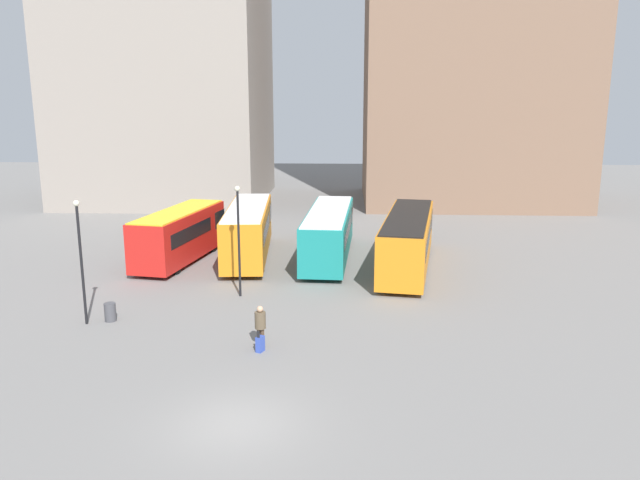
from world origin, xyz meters
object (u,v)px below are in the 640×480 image
Objects in this scene: lamp_post_1 at (239,232)px; bus_3 at (408,239)px; lamp_post_0 at (81,252)px; bus_0 at (180,234)px; trash_bin at (110,312)px; bus_1 at (248,230)px; traveler at (260,323)px; suitcase at (260,344)px; bus_2 at (329,232)px.

bus_3 is at bearing 33.78° from lamp_post_1.
bus_3 is 18.62m from lamp_post_0.
lamp_post_1 reaches higher than bus_3.
bus_0 is at bearing 83.29° from lamp_post_0.
bus_0 is 0.75× the size of bus_3.
bus_0 is 10.97× the size of trash_bin.
bus_1 reaches higher than traveler.
lamp_post_1 is (-2.03, 7.15, 3.03)m from suitcase.
traveler reaches higher than suitcase.
lamp_post_1 reaches higher than suitcase.
lamp_post_1 is at bearing -134.82° from bus_0.
traveler is at bearing 28.94° from suitcase.
lamp_post_0 is 0.99× the size of lamp_post_1.
bus_0 is 8.68m from lamp_post_1.
bus_1 is 13.62m from lamp_post_0.
bus_3 is 17.59m from trash_bin.
bus_0 is 11.51m from lamp_post_0.
lamp_post_0 is 6.65× the size of trash_bin.
traveler is 0.31× the size of lamp_post_0.
trash_bin is (-7.33, 3.21, 0.10)m from suitcase.
lamp_post_0 is 3.08m from trash_bin.
bus_1 is at bearing -65.17° from bus_0.
bus_0 reaches higher than traveler.
bus_1 is 0.95× the size of bus_2.
traveler is at bearing -20.31° from trash_bin.
bus_2 is 9.33m from lamp_post_1.
bus_0 is at bearing 49.33° from suitcase.
lamp_post_0 reaches higher than bus_1.
bus_2 is 15.50m from suitcase.
bus_2 is 0.95× the size of bus_3.
bus_1 reaches higher than trash_bin.
suitcase is (2.86, -15.20, -1.47)m from bus_1.
lamp_post_0 is (-10.55, -12.47, 1.63)m from bus_2.
bus_1 is at bearing 69.54° from trash_bin.
bus_2 is at bearing 14.64° from suitcase.
bus_2 is 15.47m from trash_bin.
lamp_post_0 reaches higher than traveler.
bus_2 reaches higher than traveler.
bus_2 is 2.07× the size of lamp_post_1.
suitcase is 9.24m from lamp_post_0.
traveler is (6.90, -13.60, -0.69)m from bus_0.
bus_3 is (14.01, -0.88, 0.02)m from bus_0.
lamp_post_0 is at bearing 142.57° from bus_2.
bus_0 reaches higher than suitcase.
trash_bin is (-0.38, -10.90, -1.30)m from bus_0.
bus_1 is (4.09, 1.09, 0.07)m from bus_0.
bus_2 is 14.95m from traveler.
lamp_post_1 is (0.83, -8.05, 1.56)m from bus_1.
bus_1 is 1.96× the size of lamp_post_1.
bus_2 is at bearing -72.94° from bus_0.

